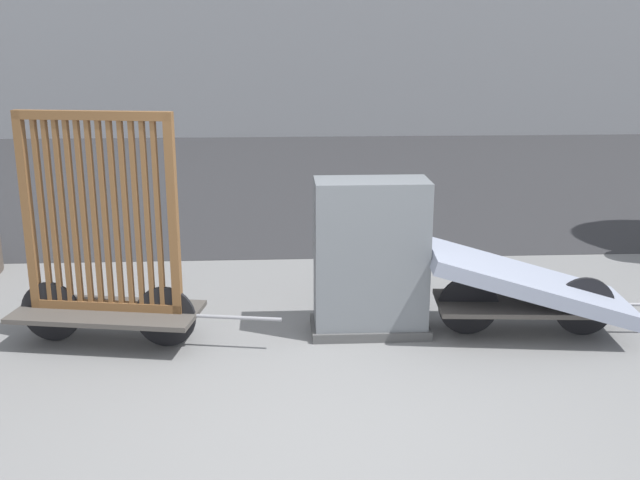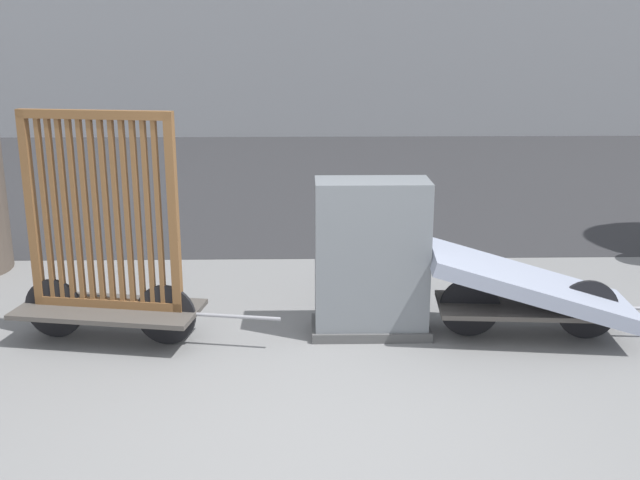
% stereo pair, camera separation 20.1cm
% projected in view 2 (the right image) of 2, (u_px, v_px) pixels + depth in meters
% --- Properties ---
extents(ground_plane, '(60.00, 60.00, 0.00)m').
position_uv_depth(ground_plane, '(325.00, 438.00, 4.75)').
color(ground_plane, slate).
extents(road_strip, '(56.00, 10.52, 0.01)m').
position_uv_depth(road_strip, '(312.00, 175.00, 13.61)').
color(road_strip, '#2D2D30').
rests_on(road_strip, ground_plane).
extents(bike_cart_with_bedframe, '(2.23, 0.89, 1.91)m').
position_uv_depth(bike_cart_with_bedframe, '(106.00, 260.00, 6.09)').
color(bike_cart_with_bedframe, '#4C4742').
rests_on(bike_cart_with_bedframe, ground_plane).
extents(bike_cart_with_mattress, '(2.33, 0.94, 0.77)m').
position_uv_depth(bike_cart_with_mattress, '(530.00, 290.00, 6.24)').
color(bike_cart_with_mattress, '#4C4742').
rests_on(bike_cart_with_mattress, ground_plane).
extents(utility_cabinet, '(1.00, 0.51, 1.33)m').
position_uv_depth(utility_cabinet, '(371.00, 263.00, 6.28)').
color(utility_cabinet, '#4C4C4C').
rests_on(utility_cabinet, ground_plane).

